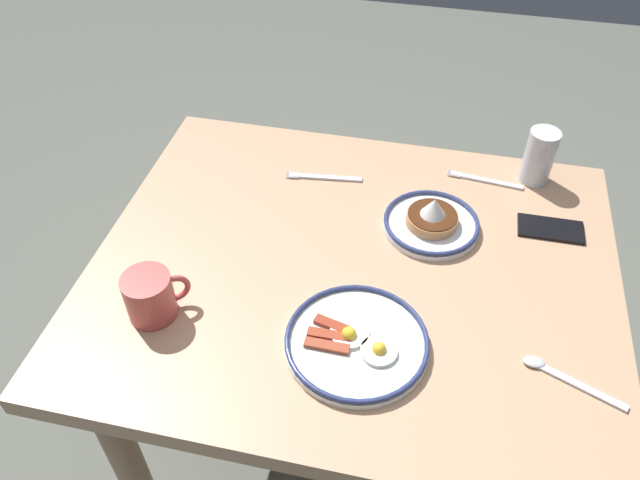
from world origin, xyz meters
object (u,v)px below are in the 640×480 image
at_px(fork_near, 323,177).
at_px(cell_phone, 551,229).
at_px(coffee_mug, 151,296).
at_px(plate_center_pancakes, 357,342).
at_px(tea_spoon, 559,375).
at_px(fork_far, 485,180).
at_px(drinking_glass, 538,159).
at_px(plate_near_main, 431,221).

bearing_deg(fork_near, cell_phone, 172.46).
bearing_deg(coffee_mug, cell_phone, -151.87).
height_order(plate_center_pancakes, fork_near, plate_center_pancakes).
height_order(fork_near, tea_spoon, tea_spoon).
bearing_deg(plate_center_pancakes, fork_near, -70.77).
bearing_deg(fork_far, fork_near, 10.81).
bearing_deg(drinking_glass, plate_center_pancakes, 60.24).
xyz_separation_m(plate_center_pancakes, fork_near, (0.17, -0.48, -0.01)).
xyz_separation_m(plate_near_main, coffee_mug, (0.51, 0.36, 0.03)).
xyz_separation_m(coffee_mug, cell_phone, (-0.77, -0.41, -0.05)).
distance_m(coffee_mug, tea_spoon, 0.77).
distance_m(plate_near_main, coffee_mug, 0.63).
height_order(drinking_glass, cell_phone, drinking_glass).
bearing_deg(fork_near, tea_spoon, 139.03).
xyz_separation_m(drinking_glass, tea_spoon, (-0.03, 0.57, -0.06)).
height_order(plate_near_main, fork_near, plate_near_main).
bearing_deg(tea_spoon, coffee_mug, 1.38).
xyz_separation_m(plate_center_pancakes, coffee_mug, (0.40, 0.01, 0.04)).
distance_m(plate_near_main, drinking_glass, 0.33).
xyz_separation_m(coffee_mug, tea_spoon, (-0.77, -0.02, -0.05)).
bearing_deg(plate_center_pancakes, cell_phone, -132.26).
xyz_separation_m(plate_near_main, fork_near, (0.27, -0.12, -0.02)).
relative_size(coffee_mug, cell_phone, 0.81).
xyz_separation_m(drinking_glass, fork_far, (0.11, 0.03, -0.06)).
distance_m(plate_center_pancakes, fork_far, 0.59).
bearing_deg(cell_phone, fork_far, -44.49).
bearing_deg(fork_near, plate_near_main, 156.09).
bearing_deg(coffee_mug, tea_spoon, -178.62).
height_order(cell_phone, tea_spoon, tea_spoon).
relative_size(cell_phone, tea_spoon, 0.80).
relative_size(plate_center_pancakes, tea_spoon, 1.52).
height_order(drinking_glass, fork_far, drinking_glass).
bearing_deg(plate_center_pancakes, plate_near_main, -106.60).
xyz_separation_m(drinking_glass, fork_near, (0.50, 0.11, -0.06)).
bearing_deg(tea_spoon, drinking_glass, -86.54).
xyz_separation_m(cell_phone, fork_far, (0.15, -0.15, -0.00)).
relative_size(fork_far, tea_spoon, 1.03).
distance_m(drinking_glass, tea_spoon, 0.58).
height_order(cell_phone, fork_near, cell_phone).
distance_m(plate_center_pancakes, drinking_glass, 0.68).
distance_m(plate_near_main, cell_phone, 0.27).
bearing_deg(drinking_glass, fork_far, 15.99).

